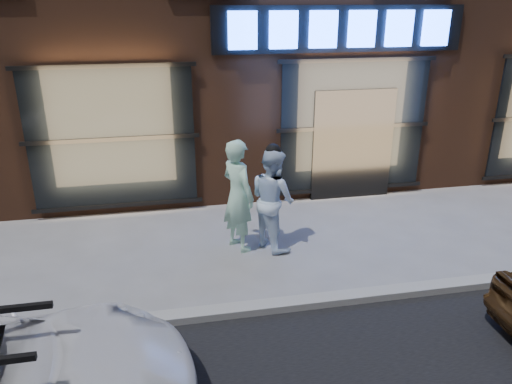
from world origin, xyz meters
TOP-DOWN VIEW (x-y plane):
  - ground at (0.00, 0.00)m, footprint 90.00×90.00m
  - curb at (0.00, 0.00)m, footprint 60.00×0.25m
  - man_bowtie at (-2.83, 2.00)m, footprint 0.77×0.87m
  - man_cap at (-2.23, 1.94)m, footprint 1.00×1.09m

SIDE VIEW (x-z plane):
  - ground at x=0.00m, z-range 0.00..0.00m
  - curb at x=0.00m, z-range 0.00..0.12m
  - man_cap at x=-2.23m, z-range 0.00..1.82m
  - man_bowtie at x=-2.83m, z-range 0.00..2.00m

